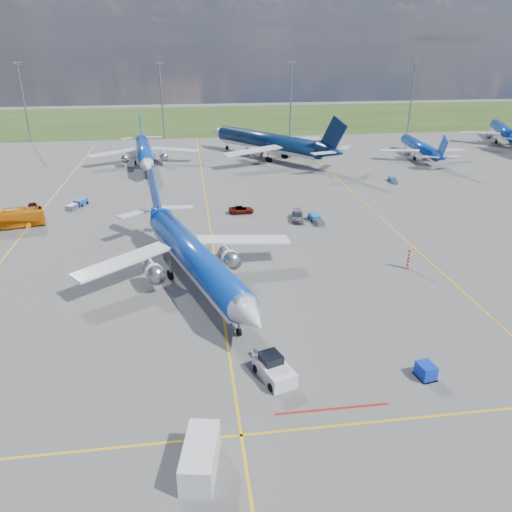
{
  "coord_description": "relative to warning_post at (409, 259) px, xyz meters",
  "views": [
    {
      "loc": [
        -2.98,
        -50.39,
        28.86
      ],
      "look_at": [
        4.74,
        6.0,
        4.0
      ],
      "focal_mm": 35.0,
      "sensor_mm": 36.0,
      "label": 1
    }
  ],
  "objects": [
    {
      "name": "grass_strip",
      "position": [
        -26.0,
        142.0,
        -1.5
      ],
      "size": [
        400.0,
        80.0,
        0.01
      ],
      "primitive_type": "cube",
      "color": "#2D4719",
      "rests_on": "ground"
    },
    {
      "name": "service_car_a",
      "position": [
        -57.72,
        33.03,
        -0.81
      ],
      "size": [
        2.21,
        4.24,
        1.38
      ],
      "primitive_type": "imported",
      "rotation": [
        0.0,
        0.0,
        0.15
      ],
      "color": "#999999",
      "rests_on": "ground"
    },
    {
      "name": "bg_jet_ene",
      "position": [
        65.73,
        82.43,
        -1.5
      ],
      "size": [
        38.85,
        43.93,
        9.56
      ],
      "primitive_type": null,
      "rotation": [
        0.0,
        0.0,
        2.78
      ],
      "color": "#0C3AA8",
      "rests_on": "ground"
    },
    {
      "name": "service_van",
      "position": [
        -29.28,
        -30.97,
        -0.33
      ],
      "size": [
        3.27,
        5.65,
        2.34
      ],
      "primitive_type": "cube",
      "rotation": [
        0.0,
        0.0,
        -0.18
      ],
      "color": "silver",
      "rests_on": "ground"
    },
    {
      "name": "baggage_tug_w",
      "position": [
        -7.88,
        20.1,
        -0.99
      ],
      "size": [
        1.77,
        4.98,
        1.09
      ],
      "rotation": [
        0.0,
        0.0,
        0.1
      ],
      "color": "#1C64AA",
      "rests_on": "ground"
    },
    {
      "name": "baggage_tug_c",
      "position": [
        -49.87,
        34.45,
        -0.95
      ],
      "size": [
        3.39,
        5.35,
        1.18
      ],
      "rotation": [
        0.0,
        0.0,
        -0.42
      ],
      "color": "#1A449E",
      "rests_on": "ground"
    },
    {
      "name": "bg_jet_nnw",
      "position": [
        -39.52,
        65.57,
        -1.5
      ],
      "size": [
        32.72,
        40.69,
        9.9
      ],
      "primitive_type": null,
      "rotation": [
        0.0,
        0.0,
        0.11
      ],
      "color": "#0C3AA8",
      "rests_on": "ground"
    },
    {
      "name": "baggage_tug_e",
      "position": [
        15.21,
        43.2,
        -1.06
      ],
      "size": [
        1.67,
        4.33,
        0.95
      ],
      "rotation": [
        0.0,
        0.0,
        -0.13
      ],
      "color": "#1A609F",
      "rests_on": "ground"
    },
    {
      "name": "main_airliner",
      "position": [
        -28.88,
        -0.56,
        -1.5
      ],
      "size": [
        42.4,
        48.67,
        10.74
      ],
      "primitive_type": null,
      "rotation": [
        0.0,
        0.0,
        0.31
      ],
      "color": "#0C3AA8",
      "rests_on": "ground"
    },
    {
      "name": "pushback_tug",
      "position": [
        -22.23,
        -21.0,
        -0.62
      ],
      "size": [
        3.73,
        6.53,
        2.18
      ],
      "rotation": [
        0.0,
        0.0,
        0.32
      ],
      "color": "silver",
      "rests_on": "ground"
    },
    {
      "name": "floodlight_masts",
      "position": [
        -16.0,
        102.0,
        11.06
      ],
      "size": [
        202.2,
        0.5,
        22.7
      ],
      "color": "slate",
      "rests_on": "ground"
    },
    {
      "name": "service_car_c",
      "position": [
        -10.8,
        21.43,
        -0.76
      ],
      "size": [
        2.94,
        5.36,
        1.47
      ],
      "primitive_type": "imported",
      "rotation": [
        0.0,
        0.0,
        -0.18
      ],
      "color": "#999999",
      "rests_on": "ground"
    },
    {
      "name": "apron_bus",
      "position": [
        -59.02,
        24.2,
        0.08
      ],
      "size": [
        11.62,
        5.07,
        3.15
      ],
      "primitive_type": "imported",
      "rotation": [
        0.0,
        0.0,
        1.79
      ],
      "color": "orange",
      "rests_on": "ground"
    },
    {
      "name": "service_car_b",
      "position": [
        -20.0,
        26.59,
        -0.87
      ],
      "size": [
        4.56,
        2.13,
        1.26
      ],
      "primitive_type": "imported",
      "rotation": [
        0.0,
        0.0,
        1.56
      ],
      "color": "#999999",
      "rests_on": "ground"
    },
    {
      "name": "taxiway_lines",
      "position": [
        -25.83,
        19.7,
        -1.49
      ],
      "size": [
        60.25,
        160.0,
        0.02
      ],
      "color": "gold",
      "rests_on": "ground"
    },
    {
      "name": "warning_post",
      "position": [
        0.0,
        0.0,
        0.0
      ],
      "size": [
        0.5,
        0.5,
        3.0
      ],
      "primitive_type": "cylinder",
      "color": "red",
      "rests_on": "ground"
    },
    {
      "name": "uld_container",
      "position": [
        -8.28,
        -22.94,
        -0.8
      ],
      "size": [
        1.68,
        1.96,
        1.4
      ],
      "primitive_type": "cube",
      "rotation": [
        0.0,
        0.0,
        0.17
      ],
      "color": "#0E2FC6",
      "rests_on": "ground"
    },
    {
      "name": "bg_jet_n",
      "position": [
        -8.24,
        70.25,
        -1.5
      ],
      "size": [
        58.16,
        60.32,
        12.57
      ],
      "primitive_type": null,
      "rotation": [
        0.0,
        0.0,
        3.79
      ],
      "color": "#071E42",
      "rests_on": "ground"
    },
    {
      "name": "ground",
      "position": [
        -26.0,
        -8.0,
        -1.5
      ],
      "size": [
        400.0,
        400.0,
        0.0
      ],
      "primitive_type": "plane",
      "color": "#5B5B59",
      "rests_on": "ground"
    },
    {
      "name": "bg_jet_ne",
      "position": [
        31.25,
        65.25,
        -1.5
      ],
      "size": [
        26.02,
        32.93,
        8.2
      ],
      "primitive_type": null,
      "rotation": [
        0.0,
        0.0,
        3.07
      ],
      "color": "#0C3AA8",
      "rests_on": "ground"
    }
  ]
}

